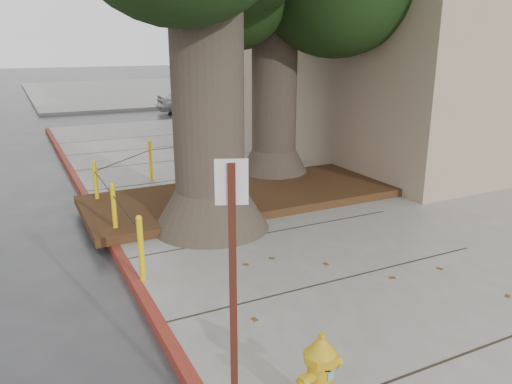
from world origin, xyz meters
TOP-DOWN VIEW (x-y plane):
  - ground at (0.00, 0.00)m, footprint 140.00×140.00m
  - sidewalk_main at (6.00, 2.50)m, footprint 16.00×26.00m
  - sidewalk_far at (6.00, 30.00)m, footprint 16.00×20.00m
  - curb_red at (-2.00, 2.50)m, footprint 0.14×26.00m
  - planter_bed at (0.90, 3.90)m, footprint 6.40×2.60m
  - building_side_white at (16.00, 26.00)m, footprint 10.00×10.00m
  - building_side_grey at (22.00, 32.00)m, footprint 12.00×14.00m
  - bollard_ring at (-0.87, 4.38)m, footprint 3.79×5.39m
  - fire_hydrant at (-1.17, -2.07)m, footprint 0.43×0.42m
  - signpost at (-1.95, -2.01)m, footprint 0.22×0.11m
  - car_silver at (4.96, 18.24)m, footprint 3.67×1.69m
  - car_red at (9.19, 17.07)m, footprint 4.28×1.85m

SIDE VIEW (x-z plane):
  - ground at x=0.00m, z-range 0.00..0.00m
  - sidewalk_main at x=6.00m, z-range 0.00..0.15m
  - sidewalk_far at x=6.00m, z-range 0.00..0.15m
  - curb_red at x=-2.00m, z-range -0.01..0.15m
  - planter_bed at x=0.90m, z-range 0.15..0.31m
  - fire_hydrant at x=-1.17m, z-range 0.14..0.95m
  - car_silver at x=4.96m, z-range 0.00..1.22m
  - bollard_ring at x=-0.87m, z-range 0.19..1.14m
  - car_red at x=9.19m, z-range 0.00..1.37m
  - signpost at x=-1.95m, z-range 0.31..2.68m
  - building_side_white at x=16.00m, z-range 0.00..9.00m
  - building_side_grey at x=22.00m, z-range 0.00..12.00m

